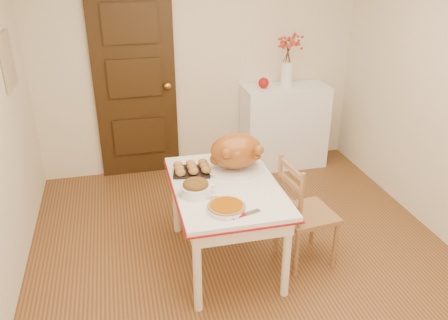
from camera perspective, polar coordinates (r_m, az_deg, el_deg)
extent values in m
cube|color=#582A11|center=(3.75, 3.28, -13.46)|extent=(3.50, 4.00, 0.00)
cube|color=beige|center=(4.99, -3.09, 12.57)|extent=(3.50, 0.00, 2.50)
cube|color=black|center=(4.94, -11.07, 9.37)|extent=(0.85, 0.06, 2.06)
cube|color=tan|center=(4.16, -25.45, 11.16)|extent=(0.03, 0.35, 0.45)
cube|color=white|center=(5.26, 7.51, 4.18)|extent=(0.94, 0.42, 0.94)
sphere|color=#9E0A0B|center=(5.01, 4.98, 9.58)|extent=(0.12, 0.12, 0.12)
cylinder|color=#914200|center=(3.13, 0.30, -5.85)|extent=(0.28, 0.28, 0.06)
cylinder|color=white|center=(3.87, -0.72, 1.02)|extent=(0.08, 0.08, 0.11)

